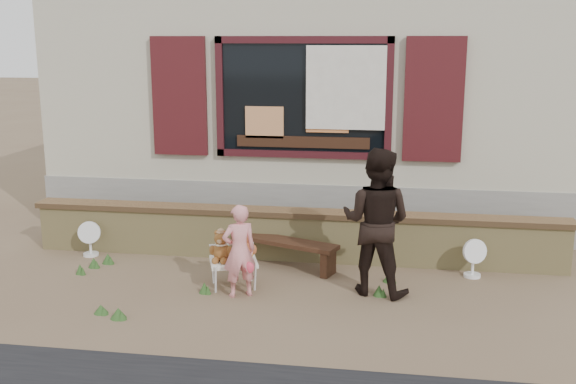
% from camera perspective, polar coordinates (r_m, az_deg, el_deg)
% --- Properties ---
extents(ground, '(80.00, 80.00, 0.00)m').
position_cam_1_polar(ground, '(8.10, -0.67, -7.86)').
color(ground, brown).
rests_on(ground, ground).
extents(shopfront, '(8.04, 5.13, 4.00)m').
position_cam_1_polar(shopfront, '(12.05, 2.92, 8.73)').
color(shopfront, '#ADA58C').
rests_on(shopfront, ground).
extents(brick_wall, '(7.10, 0.36, 0.67)m').
position_cam_1_polar(brick_wall, '(8.93, 0.40, -3.56)').
color(brick_wall, tan).
rests_on(brick_wall, ground).
extents(bench, '(1.45, 0.80, 0.37)m').
position_cam_1_polar(bench, '(8.61, -0.32, -4.68)').
color(bench, '#311C11').
rests_on(bench, ground).
extents(folding_chair, '(0.66, 0.62, 0.33)m').
position_cam_1_polar(folding_chair, '(7.97, -4.64, -5.97)').
color(folding_chair, silver).
rests_on(folding_chair, ground).
extents(teddy_bear_left, '(0.34, 0.31, 0.37)m').
position_cam_1_polar(teddy_bear_left, '(7.89, -5.68, -4.51)').
color(teddy_bear_left, brown).
rests_on(teddy_bear_left, folding_chair).
extents(teddy_bear_right, '(0.35, 0.32, 0.39)m').
position_cam_1_polar(teddy_bear_right, '(7.91, -3.65, -4.38)').
color(teddy_bear_right, brown).
rests_on(teddy_bear_right, folding_chair).
extents(child, '(0.47, 0.41, 1.07)m').
position_cam_1_polar(child, '(7.61, -4.15, -4.99)').
color(child, pink).
rests_on(child, ground).
extents(adult, '(0.96, 0.84, 1.69)m').
position_cam_1_polar(adult, '(7.68, 7.48, -2.51)').
color(adult, black).
rests_on(adult, ground).
extents(fan_left, '(0.31, 0.20, 0.48)m').
position_cam_1_polar(fan_left, '(9.45, -16.42, -3.79)').
color(fan_left, white).
rests_on(fan_left, ground).
extents(fan_right, '(0.31, 0.21, 0.49)m').
position_cam_1_polar(fan_right, '(8.58, 15.41, -5.39)').
color(fan_right, white).
rests_on(fan_right, ground).
extents(grass_tufts, '(3.93, 1.82, 0.13)m').
position_cam_1_polar(grass_tufts, '(8.09, -9.28, -7.59)').
color(grass_tufts, '#2D5120').
rests_on(grass_tufts, ground).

